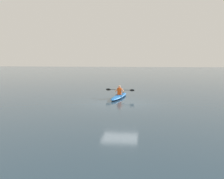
% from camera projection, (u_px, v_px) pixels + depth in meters
% --- Properties ---
extents(ground_plane, '(160.00, 160.00, 0.00)m').
position_uv_depth(ground_plane, '(120.00, 103.00, 18.08)').
color(ground_plane, '#233847').
extents(kayak, '(1.24, 4.27, 0.25)m').
position_uv_depth(kayak, '(119.00, 96.00, 20.58)').
color(kayak, '#1959A5').
rests_on(kayak, ground).
extents(kayaker, '(2.34, 0.55, 0.74)m').
position_uv_depth(kayaker, '(119.00, 91.00, 20.66)').
color(kayaker, '#E04C14').
rests_on(kayaker, kayak).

